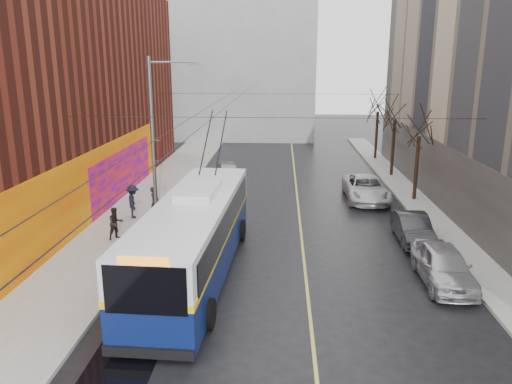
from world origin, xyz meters
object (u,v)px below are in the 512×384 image
Objects in this scene: parked_car_c at (366,188)px; following_car at (228,172)px; tree_far at (378,103)px; trolleybus at (195,235)px; tree_mid at (396,109)px; parked_car_b at (413,228)px; pedestrian_c at (133,202)px; streetlight_pole at (156,138)px; pedestrian_b at (116,223)px; tree_near at (420,124)px; pedestrian_a at (155,202)px; parked_car_a at (443,265)px.

following_car is (-9.48, 4.81, -0.04)m from parked_car_c.
tree_far reaches higher than trolleybus.
tree_mid is 15.41m from parked_car_b.
tree_mid is 21.09m from pedestrian_c.
tree_mid is 1.19× the size of parked_car_c.
tree_far is at bearing 26.27° from following_car.
streetlight_pole reaches higher than following_car.
streetlight_pole is 0.67× the size of trolleybus.
tree_far is (0.00, 7.00, -0.11)m from tree_mid.
tree_mid is 3.53× the size of pedestrian_c.
parked_car_b is at bearing -6.88° from streetlight_pole.
streetlight_pole is 2.09× the size of following_car.
following_car is at bearing -144.00° from tree_far.
parked_car_b is 14.78m from pedestrian_b.
following_car is at bearing 94.13° from trolleybus.
tree_near is at bearing 21.62° from streetlight_pole.
pedestrian_a is at bearing -158.16° from parked_car_c.
pedestrian_a is at bearing 115.85° from streetlight_pole.
tree_near is 0.97× the size of tree_far.
trolleybus is 15.18m from parked_car_c.
tree_mid is 1.46× the size of parked_car_a.
tree_mid is 1.55× the size of following_car.
streetlight_pole is 1.35× the size of tree_mid.
trolleybus is (2.99, -6.10, -3.10)m from streetlight_pole.
parked_car_a is 0.81× the size of parked_car_c.
following_car is at bearing 121.97° from parked_car_a.
streetlight_pole is 4.96× the size of pedestrian_a.
tree_near is at bearing 76.09° from parked_car_b.
streetlight_pole reaches higher than pedestrian_a.
pedestrian_a is (-15.67, -18.90, -4.08)m from tree_far.
following_car is at bearing -7.84° from pedestrian_a.
pedestrian_a is 1.21m from pedestrian_c.
pedestrian_b is (-16.76, -22.38, -4.18)m from tree_far.
pedestrian_a is at bearing 169.75° from parked_car_b.
pedestrian_c is at bearing 126.11° from trolleybus.
pedestrian_b is 0.86× the size of pedestrian_c.
pedestrian_a is (-0.53, 1.10, -3.79)m from streetlight_pole.
streetlight_pole reaches higher than pedestrian_b.
tree_near is 1.40× the size of parked_car_a.
parked_car_c is (-3.09, -6.95, -4.47)m from tree_mid.
tree_far is 24.89m from pedestrian_a.
pedestrian_a is at bearing -117.31° from following_car.
trolleybus is 8.62m from pedestrian_c.
pedestrian_a is at bearing -106.47° from pedestrian_c.
trolleybus is (-12.15, -12.10, -3.23)m from tree_near.
streetlight_pole is at bearing -139.47° from pedestrian_c.
tree_far is at bearing 6.60° from pedestrian_b.
pedestrian_c reaches higher than pedestrian_a.
tree_far is (0.00, 14.00, 0.17)m from tree_near.
tree_near is 3.52× the size of pedestrian_a.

